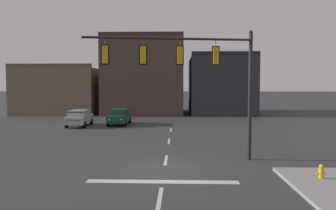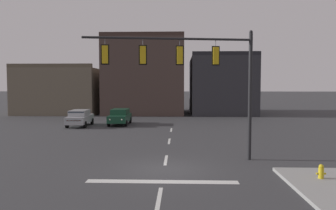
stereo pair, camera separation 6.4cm
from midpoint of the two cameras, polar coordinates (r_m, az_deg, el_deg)
The scene contains 8 objects.
ground_plane at distance 16.08m, azimuth -0.55°, elevation -11.13°, with size 400.00×400.00×0.00m, color #353538.
stop_bar_paint at distance 14.15m, azimuth -0.91°, elevation -13.15°, with size 6.40×0.50×0.01m, color silver.
lane_centreline at distance 18.02m, azimuth -0.27°, elevation -9.51°, with size 0.16×26.40×0.01m.
signal_mast_near_side at distance 17.40m, azimuth 4.57°, elevation 6.61°, with size 8.82×1.44×6.97m.
car_lot_nearside at distance 34.08m, azimuth -8.26°, elevation -1.96°, with size 1.92×4.46×1.61m.
car_lot_middle at distance 33.65m, azimuth -14.97°, elevation -2.11°, with size 2.04×4.51×1.61m.
fire_hydrant at distance 15.44m, azimuth 25.10°, elevation -10.81°, with size 0.40×0.30×0.75m.
building_row at distance 48.29m, azimuth -4.40°, elevation 3.61°, with size 32.93×12.60×10.89m.
Camera 2 is at (0.71, -15.55, 4.04)m, focal length 35.16 mm.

